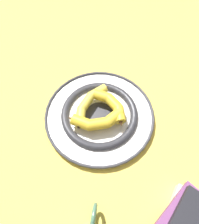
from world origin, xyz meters
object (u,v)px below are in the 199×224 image
Objects in this scene: banana_a at (89,103)px; banana_c at (112,105)px; decorative_bowl at (100,115)px; banana_b at (97,122)px.

banana_a is 1.02× the size of banana_c.
decorative_bowl is at bearing 75.16° from banana_c.
banana_a is 0.94× the size of banana_b.
banana_b is at bearing 50.22° from banana_a.
banana_a is 0.08m from banana_b.
decorative_bowl is 2.07× the size of banana_b.
decorative_bowl is 2.21× the size of banana_a.
banana_b is (0.03, 0.04, 0.04)m from decorative_bowl.
banana_b is at bearing 102.85° from banana_c.
banana_b reaches higher than decorative_bowl.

